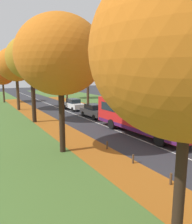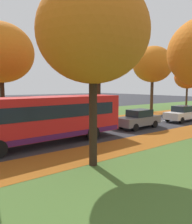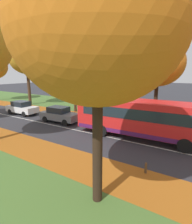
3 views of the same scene
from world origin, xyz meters
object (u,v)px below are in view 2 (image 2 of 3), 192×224
car_white_following (182,114)px  car_grey_lead (139,119)px  tree_left_far (153,64)px  bus (45,117)px  tree_left_near (0,53)px  tree_left_mid (99,57)px  tree_right_near (93,33)px  tree_left_distant (188,77)px

car_white_following → car_grey_lead: bearing=-91.4°
tree_left_far → bus: 20.77m
tree_left_near → car_grey_lead: size_ratio=2.14×
car_grey_lead → tree_left_far: bearing=124.1°
tree_left_mid → car_white_following: (7.18, 5.42, -6.13)m
tree_right_near → bus: size_ratio=0.78×
tree_left_mid → tree_left_distant: size_ratio=1.32×
tree_left_near → car_grey_lead: 13.34m
tree_left_near → tree_left_far: tree_left_near is taller
tree_right_near → car_white_following: tree_right_near is taller
tree_left_near → car_white_following: 18.45m
tree_left_mid → tree_left_near: bearing=-93.7°
tree_left_near → car_white_following: size_ratio=2.15×
tree_left_mid → tree_right_near: bearing=-38.3°
tree_left_far → tree_right_near: tree_left_far is taller
tree_left_mid → car_grey_lead: tree_left_mid is taller
tree_left_distant → tree_right_near: 31.46m
tree_right_near → bus: tree_right_near is taller
tree_right_near → car_grey_lead: tree_right_near is taller
tree_left_near → car_grey_lead: tree_left_near is taller
bus → car_grey_lead: bus is taller
tree_left_mid → car_grey_lead: (7.02, -0.98, -6.13)m
tree_left_far → tree_right_near: size_ratio=1.11×
tree_left_near → tree_left_mid: tree_left_mid is taller
tree_left_near → tree_left_distant: bearing=90.0°
bus → tree_left_mid: bearing=126.2°
tree_right_near → bus: bearing=-178.2°
tree_left_distant → car_grey_lead: (7.69, -20.31, -4.34)m
tree_left_near → tree_left_distant: tree_left_near is taller
tree_left_far → bus: tree_left_far is taller
tree_left_far → bus: bearing=-69.7°
tree_left_mid → bus: (7.04, -9.62, -5.24)m
car_white_following → tree_left_far: bearing=151.4°
tree_left_far → tree_left_distant: bearing=94.1°
tree_left_distant → bus: tree_left_distant is taller
car_grey_lead → tree_left_near: bearing=-129.6°
tree_left_mid → tree_left_distant: (-0.67, 19.34, -1.79)m
tree_right_near → car_white_following: 16.46m
tree_left_far → tree_left_distant: tree_left_far is taller
tree_left_near → car_grey_lead: bearing=50.4°
tree_left_mid → car_grey_lead: size_ratio=2.18×
tree_left_distant → bus: (7.71, -28.96, -3.45)m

